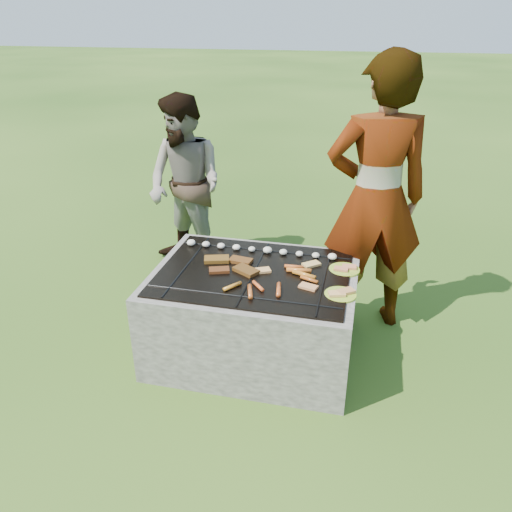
{
  "coord_description": "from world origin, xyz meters",
  "views": [
    {
      "loc": [
        0.65,
        -2.75,
        2.11
      ],
      "look_at": [
        0.0,
        0.05,
        0.7
      ],
      "focal_mm": 35.0,
      "sensor_mm": 36.0,
      "label": 1
    }
  ],
  "objects_px": {
    "plate_far": "(344,269)",
    "bystander": "(186,185)",
    "plate_near": "(341,294)",
    "fire_pit": "(254,315)",
    "cook": "(376,199)"
  },
  "relations": [
    {
      "from": "plate_far",
      "to": "plate_near",
      "type": "height_order",
      "value": "plate_near"
    },
    {
      "from": "plate_far",
      "to": "bystander",
      "type": "distance_m",
      "value": 1.74
    },
    {
      "from": "plate_near",
      "to": "cook",
      "type": "xyz_separation_m",
      "value": [
        0.15,
        0.73,
        0.35
      ]
    },
    {
      "from": "plate_far",
      "to": "bystander",
      "type": "bearing_deg",
      "value": 146.08
    },
    {
      "from": "fire_pit",
      "to": "bystander",
      "type": "height_order",
      "value": "bystander"
    },
    {
      "from": "fire_pit",
      "to": "cook",
      "type": "height_order",
      "value": "cook"
    },
    {
      "from": "plate_near",
      "to": "bystander",
      "type": "xyz_separation_m",
      "value": [
        -1.44,
        1.29,
        0.15
      ]
    },
    {
      "from": "plate_near",
      "to": "cook",
      "type": "height_order",
      "value": "cook"
    },
    {
      "from": "plate_near",
      "to": "bystander",
      "type": "distance_m",
      "value": 1.94
    },
    {
      "from": "cook",
      "to": "fire_pit",
      "type": "bearing_deg",
      "value": 24.29
    },
    {
      "from": "fire_pit",
      "to": "plate_far",
      "type": "bearing_deg",
      "value": 16.65
    },
    {
      "from": "plate_far",
      "to": "plate_near",
      "type": "relative_size",
      "value": 1.19
    },
    {
      "from": "plate_far",
      "to": "plate_near",
      "type": "distance_m",
      "value": 0.32
    },
    {
      "from": "plate_near",
      "to": "plate_far",
      "type": "bearing_deg",
      "value": 90.15
    },
    {
      "from": "cook",
      "to": "bystander",
      "type": "distance_m",
      "value": 1.7
    }
  ]
}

